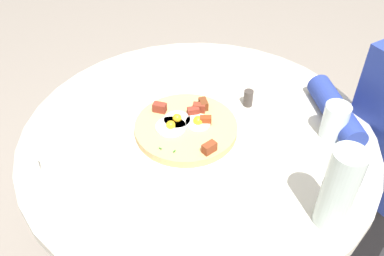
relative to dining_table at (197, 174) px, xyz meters
name	(u,v)px	position (x,y,z in m)	size (l,w,h in m)	color
dining_table	(197,174)	(0.00, 0.00, 0.00)	(0.97, 0.97, 0.71)	beige
pizza_plate	(186,133)	(-0.03, 0.01, 0.17)	(0.31, 0.31, 0.01)	silver
breakfast_pizza	(186,127)	(-0.03, 0.01, 0.19)	(0.28, 0.28, 0.05)	tan
bread_plate	(93,101)	(-0.20, 0.28, 0.17)	(0.17, 0.17, 0.01)	silver
napkin	(128,199)	(-0.26, -0.12, 0.17)	(0.17, 0.14, 0.00)	white
fork	(134,202)	(-0.26, -0.13, 0.17)	(0.18, 0.01, 0.01)	silver
knife	(123,194)	(-0.27, -0.10, 0.17)	(0.18, 0.01, 0.01)	silver
water_glass	(335,121)	(0.31, -0.20, 0.22)	(0.07, 0.07, 0.10)	silver
water_bottle	(339,189)	(0.10, -0.40, 0.27)	(0.07, 0.07, 0.21)	silver
salt_shaker	(33,165)	(-0.42, 0.08, 0.19)	(0.03, 0.03, 0.05)	white
pepper_shaker	(248,98)	(0.19, 0.03, 0.19)	(0.03, 0.03, 0.05)	#3F3833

